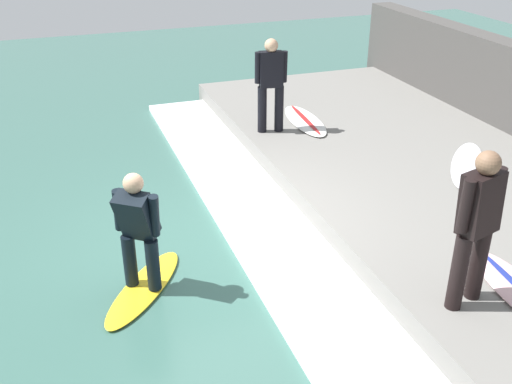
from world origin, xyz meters
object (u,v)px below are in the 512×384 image
at_px(surfboard_riding, 144,288).
at_px(surfboard_spare, 467,164).
at_px(surfboard_waiting_far, 305,120).
at_px(surfer_riding, 138,226).
at_px(surfer_waiting_near, 477,222).
at_px(surfer_waiting_far, 271,81).

distance_m(surfboard_riding, surfboard_spare, 5.39).
relative_size(surfboard_riding, surfboard_waiting_far, 0.89).
xyz_separation_m(surfer_riding, surfboard_spare, (5.28, 1.03, -0.46)).
height_order(surfboard_riding, surfer_riding, surfer_riding).
bearing_deg(surfboard_waiting_far, surfer_waiting_near, -96.50).
bearing_deg(surfer_waiting_near, surfboard_spare, 52.22).
xyz_separation_m(surfboard_riding, surfer_riding, (0.00, 0.00, 0.84)).
bearing_deg(surfboard_spare, surfboard_waiting_far, 120.69).
relative_size(surfboard_waiting_far, surfboard_spare, 1.01).
bearing_deg(surfer_waiting_near, surfer_waiting_far, 91.49).
height_order(surfer_riding, surfer_waiting_far, surfer_waiting_far).
distance_m(surfboard_riding, surfer_waiting_far, 4.72).
bearing_deg(surfer_waiting_far, surfboard_spare, -46.16).
relative_size(surfer_waiting_far, surfboard_waiting_far, 0.92).
bearing_deg(surfer_riding, surfer_waiting_near, -31.06).
distance_m(surfer_waiting_far, surfboard_spare, 3.53).
distance_m(surfer_waiting_far, surfboard_waiting_far, 1.20).
relative_size(surfboard_riding, surfer_waiting_far, 0.96).
bearing_deg(surfer_waiting_far, surfer_riding, -129.86).
xyz_separation_m(surfboard_riding, surfboard_spare, (5.28, 1.03, 0.38)).
height_order(surfboard_riding, surfboard_spare, surfboard_spare).
xyz_separation_m(surfer_waiting_far, surfboard_spare, (2.36, -2.46, -0.89)).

